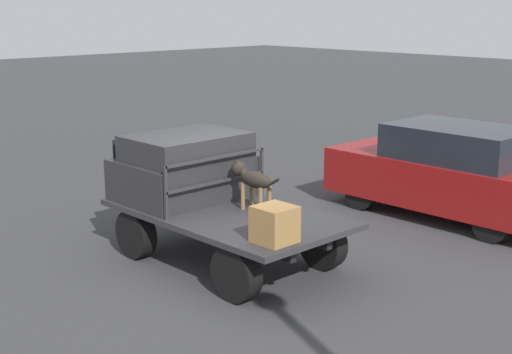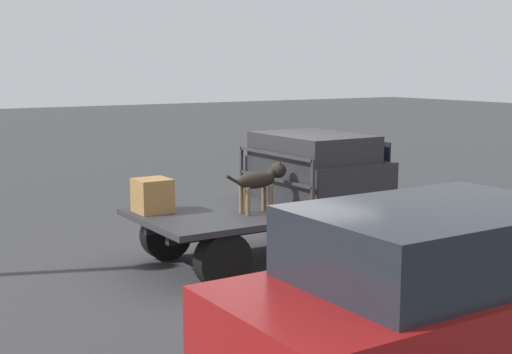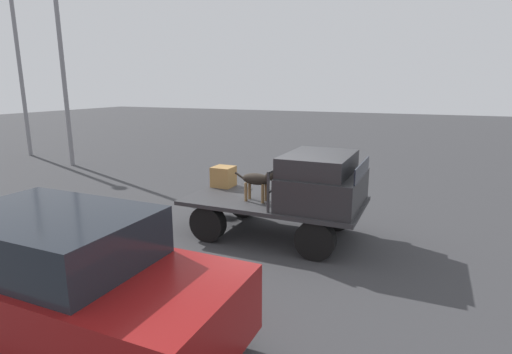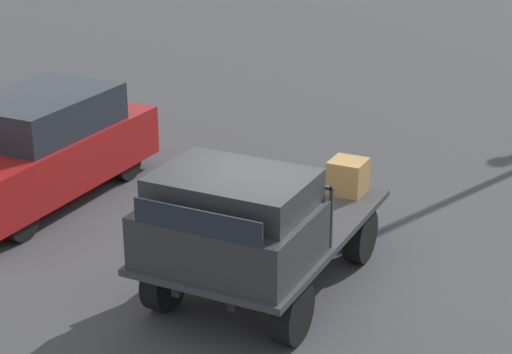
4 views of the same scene
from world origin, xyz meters
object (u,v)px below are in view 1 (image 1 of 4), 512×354
cargo_crate (275,224)px  flatbed_truck (227,225)px  parked_sedan (449,171)px  dog (251,179)px

cargo_crate → flatbed_truck: bearing=-18.8°
cargo_crate → parked_sedan: (0.50, -4.79, -0.20)m
dog → parked_sedan: (-0.76, -4.00, -0.42)m
cargo_crate → parked_sedan: size_ratio=0.11×
dog → parked_sedan: size_ratio=0.24×
cargo_crate → dog: bearing=-32.2°
flatbed_truck → parked_sedan: 4.41m
flatbed_truck → cargo_crate: 1.58m
flatbed_truck → dog: size_ratio=3.62×
flatbed_truck → dog: dog is taller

